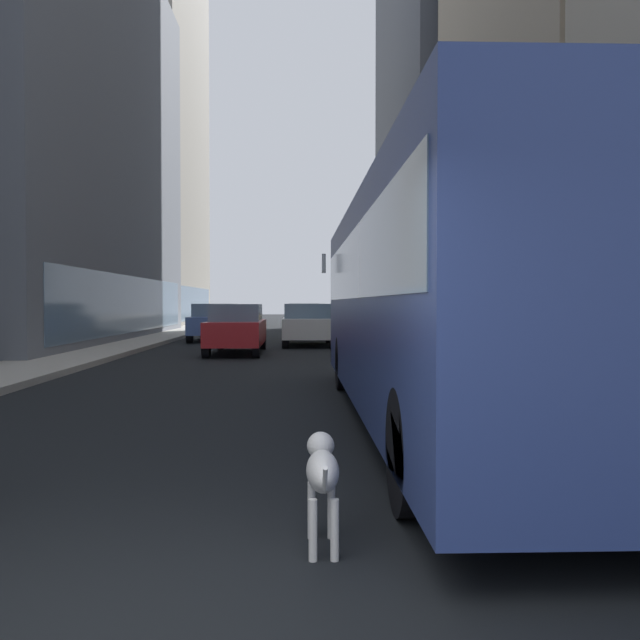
# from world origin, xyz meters

# --- Properties ---
(ground_plane) EXTENTS (120.00, 120.00, 0.00)m
(ground_plane) POSITION_xyz_m (0.00, 35.00, 0.00)
(ground_plane) COLOR black
(sidewalk_left) EXTENTS (2.40, 110.00, 0.15)m
(sidewalk_left) POSITION_xyz_m (-5.70, 35.00, 0.07)
(sidewalk_left) COLOR #ADA89E
(sidewalk_left) RESTS_ON ground
(sidewalk_right) EXTENTS (2.40, 110.00, 0.15)m
(sidewalk_right) POSITION_xyz_m (5.70, 35.00, 0.07)
(sidewalk_right) COLOR #ADA89E
(sidewalk_right) RESTS_ON ground
(building_left_mid) EXTENTS (11.25, 23.59, 18.23)m
(building_left_mid) POSITION_xyz_m (-11.90, 26.80, 9.11)
(building_left_mid) COLOR slate
(building_left_mid) RESTS_ON ground
(building_left_far) EXTENTS (10.15, 17.41, 31.54)m
(building_left_far) POSITION_xyz_m (-11.90, 47.92, 15.76)
(building_left_far) COLOR gray
(building_left_far) RESTS_ON ground
(building_right_far) EXTENTS (9.79, 19.69, 36.89)m
(building_right_far) POSITION_xyz_m (11.90, 41.44, 18.44)
(building_right_far) COLOR #4C515B
(building_right_far) RESTS_ON ground
(transit_bus) EXTENTS (2.78, 11.53, 3.05)m
(transit_bus) POSITION_xyz_m (2.80, 6.40, 1.78)
(transit_bus) COLOR #33478C
(transit_bus) RESTS_ON ground
(car_white_van) EXTENTS (1.95, 4.20, 1.62)m
(car_white_van) POSITION_xyz_m (1.20, 23.28, 0.82)
(car_white_van) COLOR silver
(car_white_van) RESTS_ON ground
(car_blue_hatchback) EXTENTS (1.91, 4.73, 1.62)m
(car_blue_hatchback) POSITION_xyz_m (-2.80, 26.96, 0.83)
(car_blue_hatchback) COLOR #4C6BB7
(car_blue_hatchback) RESTS_ON ground
(car_red_coupe) EXTENTS (1.71, 4.73, 1.62)m
(car_red_coupe) POSITION_xyz_m (-1.20, 19.29, 0.82)
(car_red_coupe) COLOR red
(car_red_coupe) RESTS_ON ground
(car_yellow_taxi) EXTENTS (1.89, 4.06, 1.62)m
(car_yellow_taxi) POSITION_xyz_m (1.20, 28.46, 0.82)
(car_yellow_taxi) COLOR yellow
(car_yellow_taxi) RESTS_ON ground
(car_black_suv) EXTENTS (1.90, 4.54, 1.62)m
(car_black_suv) POSITION_xyz_m (1.20, 37.99, 0.82)
(car_black_suv) COLOR black
(car_black_suv) RESTS_ON ground
(dalmatian_dog) EXTENTS (0.22, 0.96, 0.72)m
(dalmatian_dog) POSITION_xyz_m (0.95, 1.62, 0.51)
(dalmatian_dog) COLOR white
(dalmatian_dog) RESTS_ON ground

